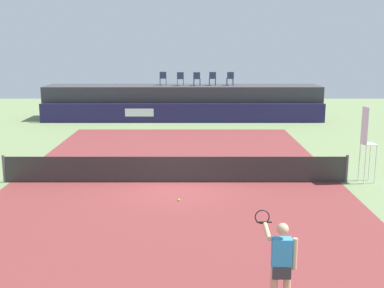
{
  "coord_description": "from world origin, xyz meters",
  "views": [
    {
      "loc": [
        0.6,
        -17.15,
        4.97
      ],
      "look_at": [
        0.68,
        2.0,
        1.0
      ],
      "focal_mm": 45.85,
      "sensor_mm": 36.0,
      "label": 1
    }
  ],
  "objects_px": {
    "net_post_far": "(345,169)",
    "spectator_chair_center": "(195,78)",
    "tennis_ball": "(177,200)",
    "umpire_chair": "(364,139)",
    "spectator_chair_far_right": "(228,78)",
    "net_post_near": "(2,169)",
    "spectator_chair_left": "(179,78)",
    "spectator_chair_far_left": "(161,78)",
    "spectator_chair_right": "(211,78)",
    "tennis_player": "(279,264)"
  },
  "relations": [
    {
      "from": "spectator_chair_right",
      "to": "net_post_far",
      "type": "xyz_separation_m",
      "value": [
        4.25,
        -15.23,
        -2.19
      ]
    },
    {
      "from": "net_post_far",
      "to": "spectator_chair_center",
      "type": "bearing_deg",
      "value": 109.42
    },
    {
      "from": "spectator_chair_center",
      "to": "net_post_far",
      "type": "height_order",
      "value": "spectator_chair_center"
    },
    {
      "from": "spectator_chair_center",
      "to": "net_post_far",
      "type": "xyz_separation_m",
      "value": [
        5.28,
        -14.97,
        -2.19
      ]
    },
    {
      "from": "spectator_chair_left",
      "to": "spectator_chair_far_right",
      "type": "xyz_separation_m",
      "value": [
        3.27,
        0.23,
        0.0
      ]
    },
    {
      "from": "spectator_chair_left",
      "to": "spectator_chair_right",
      "type": "relative_size",
      "value": 1.0
    },
    {
      "from": "net_post_near",
      "to": "tennis_player",
      "type": "xyz_separation_m",
      "value": [
        8.45,
        -8.74,
        0.46
      ]
    },
    {
      "from": "spectator_chair_left",
      "to": "tennis_player",
      "type": "height_order",
      "value": "spectator_chair_left"
    },
    {
      "from": "umpire_chair",
      "to": "spectator_chair_left",
      "type": "bearing_deg",
      "value": 114.97
    },
    {
      "from": "umpire_chair",
      "to": "spectator_chair_center",
      "type": "bearing_deg",
      "value": 111.5
    },
    {
      "from": "spectator_chair_center",
      "to": "tennis_ball",
      "type": "distance_m",
      "value": 17.36
    },
    {
      "from": "spectator_chair_far_left",
      "to": "net_post_far",
      "type": "bearing_deg",
      "value": -64.06
    },
    {
      "from": "spectator_chair_far_right",
      "to": "umpire_chair",
      "type": "distance_m",
      "value": 15.71
    },
    {
      "from": "tennis_player",
      "to": "spectator_chair_center",
      "type": "bearing_deg",
      "value": 93.2
    },
    {
      "from": "spectator_chair_center",
      "to": "tennis_ball",
      "type": "height_order",
      "value": "spectator_chair_center"
    },
    {
      "from": "tennis_ball",
      "to": "umpire_chair",
      "type": "bearing_deg",
      "value": 17.89
    },
    {
      "from": "spectator_chair_far_right",
      "to": "spectator_chair_far_left",
      "type": "bearing_deg",
      "value": 176.93
    },
    {
      "from": "spectator_chair_far_right",
      "to": "net_post_far",
      "type": "relative_size",
      "value": 0.89
    },
    {
      "from": "spectator_chair_right",
      "to": "spectator_chair_left",
      "type": "bearing_deg",
      "value": -173.29
    },
    {
      "from": "spectator_chair_left",
      "to": "umpire_chair",
      "type": "bearing_deg",
      "value": -65.03
    },
    {
      "from": "tennis_player",
      "to": "spectator_chair_left",
      "type": "bearing_deg",
      "value": 95.78
    },
    {
      "from": "spectator_chair_far_left",
      "to": "spectator_chair_left",
      "type": "relative_size",
      "value": 1.0
    },
    {
      "from": "spectator_chair_far_right",
      "to": "umpire_chair",
      "type": "relative_size",
      "value": 0.32
    },
    {
      "from": "net_post_near",
      "to": "tennis_player",
      "type": "distance_m",
      "value": 12.16
    },
    {
      "from": "spectator_chair_left",
      "to": "tennis_ball",
      "type": "distance_m",
      "value": 17.35
    },
    {
      "from": "spectator_chair_far_right",
      "to": "net_post_near",
      "type": "bearing_deg",
      "value": -121.48
    },
    {
      "from": "spectator_chair_center",
      "to": "net_post_far",
      "type": "relative_size",
      "value": 0.89
    },
    {
      "from": "spectator_chair_far_left",
      "to": "net_post_far",
      "type": "distance_m",
      "value": 17.31
    },
    {
      "from": "spectator_chair_left",
      "to": "spectator_chair_right",
      "type": "distance_m",
      "value": 2.12
    },
    {
      "from": "tennis_ball",
      "to": "spectator_chair_far_left",
      "type": "bearing_deg",
      "value": 94.86
    },
    {
      "from": "spectator_chair_left",
      "to": "net_post_far",
      "type": "relative_size",
      "value": 0.89
    },
    {
      "from": "spectator_chair_far_left",
      "to": "umpire_chair",
      "type": "height_order",
      "value": "spectator_chair_far_left"
    },
    {
      "from": "spectator_chair_far_left",
      "to": "tennis_ball",
      "type": "xyz_separation_m",
      "value": [
        1.5,
        -17.61,
        -2.66
      ]
    },
    {
      "from": "spectator_chair_far_left",
      "to": "spectator_chair_left",
      "type": "distance_m",
      "value": 1.25
    },
    {
      "from": "spectator_chair_far_right",
      "to": "tennis_player",
      "type": "bearing_deg",
      "value": -92.07
    },
    {
      "from": "spectator_chair_right",
      "to": "tennis_ball",
      "type": "distance_m",
      "value": 17.68
    },
    {
      "from": "spectator_chair_center",
      "to": "net_post_near",
      "type": "height_order",
      "value": "spectator_chair_center"
    },
    {
      "from": "spectator_chair_far_left",
      "to": "spectator_chair_center",
      "type": "distance_m",
      "value": 2.28
    },
    {
      "from": "spectator_chair_right",
      "to": "net_post_far",
      "type": "height_order",
      "value": "spectator_chair_right"
    },
    {
      "from": "spectator_chair_center",
      "to": "spectator_chair_right",
      "type": "distance_m",
      "value": 1.06
    },
    {
      "from": "spectator_chair_center",
      "to": "net_post_near",
      "type": "bearing_deg",
      "value": -115.44
    },
    {
      "from": "spectator_chair_far_right",
      "to": "net_post_near",
      "type": "xyz_separation_m",
      "value": [
        -9.31,
        -15.21,
        -2.19
      ]
    },
    {
      "from": "spectator_chair_right",
      "to": "tennis_player",
      "type": "height_order",
      "value": "spectator_chair_right"
    },
    {
      "from": "tennis_player",
      "to": "spectator_chair_right",
      "type": "bearing_deg",
      "value": 90.7
    },
    {
      "from": "umpire_chair",
      "to": "tennis_ball",
      "type": "height_order",
      "value": "umpire_chair"
    },
    {
      "from": "spectator_chair_left",
      "to": "spectator_chair_right",
      "type": "height_order",
      "value": "same"
    },
    {
      "from": "spectator_chair_left",
      "to": "spectator_chair_center",
      "type": "bearing_deg",
      "value": -0.48
    },
    {
      "from": "net_post_near",
      "to": "tennis_ball",
      "type": "relative_size",
      "value": 14.71
    },
    {
      "from": "spectator_chair_center",
      "to": "net_post_near",
      "type": "xyz_separation_m",
      "value": [
        -7.12,
        -14.97,
        -2.19
      ]
    },
    {
      "from": "spectator_chair_far_left",
      "to": "spectator_chair_center",
      "type": "bearing_deg",
      "value": -11.94
    }
  ]
}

